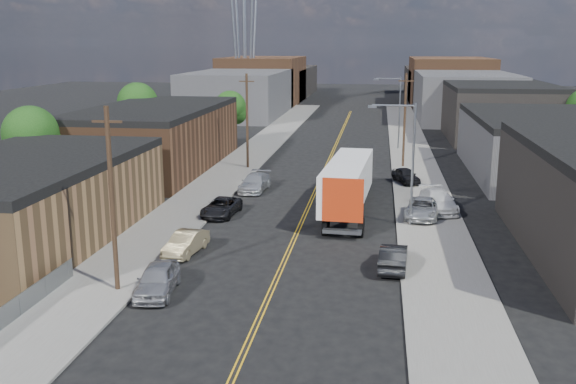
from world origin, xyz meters
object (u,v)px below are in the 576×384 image
(car_left_c, at_px, (221,207))
(car_right_lot_a, at_px, (423,208))
(semi_truck, at_px, (349,180))
(car_left_a, at_px, (157,279))
(car_left_b, at_px, (186,243))
(car_right_oncoming, at_px, (393,257))
(car_ahead_truck, at_px, (337,170))
(car_left_d, at_px, (255,183))
(car_right_lot_b, at_px, (438,201))
(car_right_lot_c, at_px, (406,175))

(car_left_c, distance_m, car_right_lot_a, 15.43)
(semi_truck, xyz_separation_m, car_left_a, (-9.20, -19.06, -1.64))
(car_left_c, bearing_deg, car_right_lot_a, 8.48)
(car_left_a, relative_size, car_left_b, 1.09)
(car_right_oncoming, distance_m, car_right_lot_a, 11.68)
(semi_truck, xyz_separation_m, car_ahead_truck, (-1.76, 12.94, -1.76))
(car_right_oncoming, bearing_deg, car_left_c, -34.92)
(car_left_a, bearing_deg, car_left_d, 82.26)
(car_right_oncoming, bearing_deg, car_left_b, -0.88)
(car_left_c, xyz_separation_m, car_right_lot_b, (16.71, 3.24, 0.28))
(car_left_a, height_order, car_left_d, car_left_a)
(car_left_c, distance_m, car_left_d, 8.78)
(car_left_d, bearing_deg, semi_truck, -29.47)
(car_right_oncoming, relative_size, car_ahead_truck, 0.93)
(car_right_lot_a, xyz_separation_m, car_right_lot_c, (-0.80, 12.47, -0.03))
(semi_truck, bearing_deg, car_right_lot_b, 5.26)
(car_left_b, bearing_deg, semi_truck, 59.98)
(car_right_lot_a, relative_size, car_right_lot_c, 1.28)
(semi_truck, relative_size, car_left_c, 3.40)
(semi_truck, relative_size, car_left_d, 3.13)
(car_left_d, bearing_deg, car_right_lot_c, 22.96)
(car_left_a, xyz_separation_m, car_left_b, (-0.45, 6.66, -0.09))
(car_right_oncoming, bearing_deg, semi_truck, -72.36)
(car_right_lot_b, bearing_deg, semi_truck, 171.76)
(car_left_a, distance_m, car_ahead_truck, 32.86)
(car_right_oncoming, height_order, car_right_lot_c, car_right_lot_c)
(car_right_oncoming, xyz_separation_m, car_right_lot_b, (3.71, 13.62, 0.21))
(car_right_lot_b, bearing_deg, car_right_lot_a, -130.70)
(car_left_a, height_order, car_right_lot_a, car_left_a)
(car_right_lot_a, bearing_deg, car_right_lot_b, 67.87)
(car_left_c, relative_size, car_ahead_truck, 0.99)
(semi_truck, bearing_deg, car_left_a, -111.98)
(car_right_lot_c, bearing_deg, car_left_a, -135.81)
(car_left_b, relative_size, car_right_lot_a, 0.83)
(car_right_lot_a, distance_m, car_ahead_truck, 16.72)
(car_right_oncoming, relative_size, car_right_lot_b, 0.82)
(car_right_lot_a, bearing_deg, car_left_a, -122.36)
(car_left_a, height_order, car_right_oncoming, car_left_a)
(car_left_c, xyz_separation_m, car_left_d, (0.95, 8.73, 0.09))
(car_left_b, bearing_deg, car_ahead_truck, 80.57)
(semi_truck, distance_m, car_left_b, 15.81)
(semi_truck, distance_m, car_left_d, 10.52)
(car_left_d, bearing_deg, car_left_b, -89.43)
(semi_truck, height_order, car_left_a, semi_truck)
(semi_truck, xyz_separation_m, car_right_oncoming, (3.34, -13.44, -1.69))
(semi_truck, relative_size, car_right_oncoming, 3.64)
(car_right_lot_b, distance_m, car_ahead_truck, 15.51)
(car_left_c, bearing_deg, car_left_b, -85.44)
(car_ahead_truck, bearing_deg, car_left_b, -100.43)
(car_left_b, relative_size, car_ahead_truck, 0.89)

